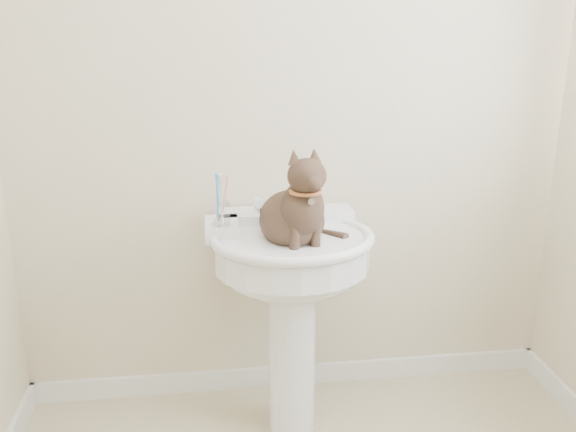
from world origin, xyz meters
name	(u,v)px	position (x,y,z in m)	size (l,w,h in m)	color
wall_back	(293,96)	(0.00, 1.10, 1.25)	(2.20, 0.00, 2.50)	beige
baseboard_back	(293,375)	(0.00, 1.09, 0.04)	(2.20, 0.02, 0.09)	white
pedestal_sink	(291,272)	(-0.05, 0.81, 0.65)	(0.60, 0.59, 0.83)	white
faucet	(287,203)	(-0.04, 0.96, 0.87)	(0.28, 0.12, 0.14)	silver
soap_bar	(309,202)	(0.06, 1.04, 0.84)	(0.09, 0.06, 0.03)	#FD6B3B
toothbrush_cup	(221,213)	(-0.29, 0.83, 0.88)	(0.07, 0.07, 0.19)	silver
cat	(295,213)	(-0.04, 0.76, 0.89)	(0.25, 0.32, 0.46)	#4B3727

